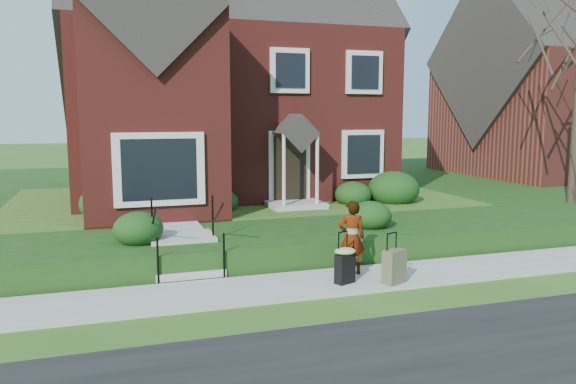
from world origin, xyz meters
name	(u,v)px	position (x,y,z in m)	size (l,w,h in m)	color
ground	(325,284)	(0.00, 0.00, 0.00)	(120.00, 120.00, 0.00)	#2D5119
sidewalk	(325,282)	(0.00, 0.00, 0.04)	(60.00, 1.60, 0.08)	#9E9B93
terrace	(318,190)	(4.00, 10.90, 0.30)	(44.00, 20.00, 0.60)	#16370F
walkway	(169,217)	(-2.50, 5.00, 0.63)	(1.20, 6.00, 0.06)	#9E9B93
main_house	(218,58)	(-0.21, 9.61, 5.26)	(10.40, 10.20, 9.40)	maroon
neighbour_house	(563,72)	(16.00, 11.00, 5.25)	(9.40, 8.00, 9.20)	maroon
front_steps	(185,249)	(-2.50, 1.84, 0.47)	(1.40, 2.02, 1.50)	#9E9B93
foundation_shrubs	(275,196)	(0.38, 4.77, 1.08)	(9.96, 4.50, 1.11)	black
woman	(352,237)	(0.68, 0.29, 0.84)	(0.56, 0.36, 1.52)	#999999
suitcase_black	(345,263)	(0.30, -0.27, 0.48)	(0.52, 0.48, 1.02)	black
suitcase_olive	(394,266)	(1.20, -0.57, 0.41)	(0.52, 0.42, 1.00)	brown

